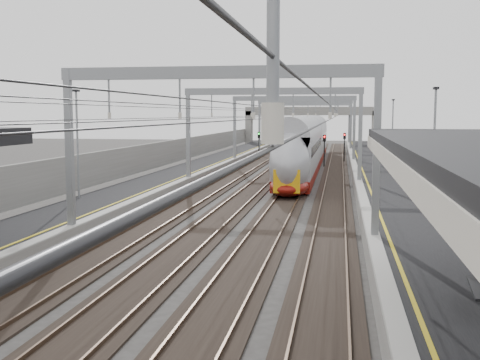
% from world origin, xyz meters
% --- Properties ---
extents(platform_left, '(4.00, 120.00, 1.00)m').
position_xyz_m(platform_left, '(-8.00, 45.00, 0.50)').
color(platform_left, black).
rests_on(platform_left, ground).
extents(platform_right, '(4.00, 120.00, 1.00)m').
position_xyz_m(platform_right, '(8.00, 45.00, 0.50)').
color(platform_right, black).
rests_on(platform_right, ground).
extents(tracks, '(11.40, 140.00, 0.20)m').
position_xyz_m(tracks, '(0.00, 45.00, 0.05)').
color(tracks, black).
rests_on(tracks, ground).
extents(overhead_line, '(13.00, 140.00, 6.60)m').
position_xyz_m(overhead_line, '(0.00, 51.62, 6.14)').
color(overhead_line, gray).
rests_on(overhead_line, platform_left).
extents(overbridge, '(22.00, 2.20, 6.90)m').
position_xyz_m(overbridge, '(0.00, 100.00, 5.31)').
color(overbridge, slate).
rests_on(overbridge, ground).
extents(wall_left, '(0.30, 120.00, 3.20)m').
position_xyz_m(wall_left, '(-11.20, 45.00, 1.60)').
color(wall_left, slate).
rests_on(wall_left, ground).
extents(wall_right, '(0.30, 120.00, 3.20)m').
position_xyz_m(wall_right, '(11.20, 45.00, 1.60)').
color(wall_right, slate).
rests_on(wall_right, ground).
extents(train, '(2.78, 50.70, 4.40)m').
position_xyz_m(train, '(1.50, 60.82, 2.15)').
color(train, maroon).
rests_on(train, ground).
extents(signal_green, '(0.32, 0.32, 3.48)m').
position_xyz_m(signal_green, '(-5.20, 73.36, 2.42)').
color(signal_green, black).
rests_on(signal_green, ground).
extents(signal_red_near, '(0.32, 0.32, 3.48)m').
position_xyz_m(signal_red_near, '(3.20, 64.42, 2.42)').
color(signal_red_near, black).
rests_on(signal_red_near, ground).
extents(signal_red_far, '(0.32, 0.32, 3.48)m').
position_xyz_m(signal_red_far, '(5.40, 71.14, 2.42)').
color(signal_red_far, black).
rests_on(signal_red_far, ground).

